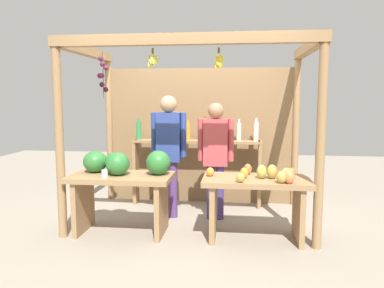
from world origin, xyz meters
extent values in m
plane|color=gray|center=(0.00, 0.00, 0.00)|extent=(12.00, 12.00, 0.00)
cylinder|color=#99754C|center=(-1.46, -0.86, 1.16)|extent=(0.10, 0.10, 2.32)
cylinder|color=#99754C|center=(1.46, -0.86, 1.16)|extent=(0.10, 0.10, 2.32)
cylinder|color=#99754C|center=(-1.46, 0.86, 1.16)|extent=(0.10, 0.10, 2.32)
cylinder|color=#99754C|center=(1.46, 0.86, 1.16)|extent=(0.10, 0.10, 2.32)
cube|color=#99754C|center=(0.00, -0.86, 2.26)|extent=(3.01, 0.12, 0.12)
cube|color=#99754C|center=(-1.46, 0.00, 2.26)|extent=(0.12, 1.82, 0.12)
cube|color=#99754C|center=(1.46, 0.00, 2.26)|extent=(0.12, 1.82, 0.12)
cube|color=olive|center=(0.00, 0.88, 1.04)|extent=(2.91, 0.04, 2.09)
cylinder|color=brown|center=(-0.36, -0.78, 2.15)|extent=(0.02, 0.02, 0.06)
ellipsoid|color=#D1CC4C|center=(-0.32, -0.78, 2.05)|extent=(0.04, 0.06, 0.12)
ellipsoid|color=#D1CC4C|center=(-0.34, -0.76, 2.05)|extent=(0.07, 0.07, 0.13)
ellipsoid|color=#D1CC4C|center=(-0.36, -0.75, 2.05)|extent=(0.06, 0.04, 0.12)
ellipsoid|color=#D1CC4C|center=(-0.39, -0.76, 2.03)|extent=(0.06, 0.05, 0.12)
ellipsoid|color=#D1CC4C|center=(-0.40, -0.78, 2.02)|extent=(0.04, 0.08, 0.12)
ellipsoid|color=#D1CC4C|center=(-0.39, -0.81, 2.05)|extent=(0.06, 0.07, 0.13)
ellipsoid|color=#D1CC4C|center=(-0.36, -0.82, 2.04)|extent=(0.07, 0.04, 0.12)
ellipsoid|color=#D1CC4C|center=(-0.34, -0.80, 2.06)|extent=(0.05, 0.06, 0.12)
cylinder|color=brown|center=(0.36, -0.75, 2.15)|extent=(0.02, 0.02, 0.06)
ellipsoid|color=yellow|center=(0.39, -0.75, 2.04)|extent=(0.04, 0.07, 0.14)
ellipsoid|color=yellow|center=(0.39, -0.73, 2.03)|extent=(0.06, 0.06, 0.15)
ellipsoid|color=yellow|center=(0.37, -0.72, 2.02)|extent=(0.08, 0.04, 0.14)
ellipsoid|color=yellow|center=(0.35, -0.73, 2.03)|extent=(0.07, 0.06, 0.15)
ellipsoid|color=yellow|center=(0.34, -0.75, 2.01)|extent=(0.04, 0.06, 0.14)
ellipsoid|color=yellow|center=(0.34, -0.77, 2.05)|extent=(0.07, 0.07, 0.15)
ellipsoid|color=yellow|center=(0.37, -0.77, 2.02)|extent=(0.07, 0.04, 0.14)
ellipsoid|color=yellow|center=(0.39, -0.77, 2.03)|extent=(0.06, 0.07, 0.15)
cylinder|color=#4C422D|center=(-1.03, -0.55, 1.90)|extent=(0.01, 0.01, 0.55)
sphere|color=#511938|center=(-1.05, -0.53, 2.10)|extent=(0.06, 0.06, 0.06)
sphere|color=#511938|center=(-1.04, -0.53, 2.04)|extent=(0.06, 0.06, 0.06)
sphere|color=#601E42|center=(-1.00, -0.52, 1.99)|extent=(0.06, 0.06, 0.06)
sphere|color=#601E42|center=(-1.04, -0.54, 1.90)|extent=(0.06, 0.06, 0.06)
sphere|color=#601E42|center=(-1.06, -0.57, 1.90)|extent=(0.07, 0.07, 0.07)
sphere|color=#47142D|center=(-1.05, -0.53, 1.79)|extent=(0.06, 0.06, 0.06)
sphere|color=#47142D|center=(-1.01, -0.52, 1.73)|extent=(0.06, 0.06, 0.06)
cube|color=#99754C|center=(-0.80, -0.65, 0.69)|extent=(1.22, 0.64, 0.06)
cube|color=#99754C|center=(-1.29, -0.65, 0.33)|extent=(0.06, 0.58, 0.66)
cube|color=#99754C|center=(-0.31, -0.65, 0.33)|extent=(0.06, 0.58, 0.66)
ellipsoid|color=#2D7533|center=(-1.16, -0.53, 0.85)|extent=(0.41, 0.41, 0.27)
ellipsoid|color=#2D7533|center=(-0.93, -0.46, 0.84)|extent=(0.37, 0.37, 0.24)
ellipsoid|color=#2D7533|center=(-0.83, -0.68, 0.86)|extent=(0.40, 0.40, 0.28)
ellipsoid|color=#2D7533|center=(-0.36, -0.59, 0.86)|extent=(0.36, 0.36, 0.29)
cylinder|color=white|center=(-0.94, -0.83, 0.76)|extent=(0.07, 0.07, 0.09)
cube|color=#99754C|center=(0.80, -0.65, 0.69)|extent=(1.22, 0.64, 0.06)
cube|color=#99754C|center=(0.31, -0.65, 0.33)|extent=(0.06, 0.58, 0.66)
cube|color=#99754C|center=(1.29, -0.65, 0.33)|extent=(0.06, 0.58, 0.66)
ellipsoid|color=#A8B24C|center=(0.86, -0.66, 0.80)|extent=(0.16, 0.16, 0.16)
ellipsoid|color=gold|center=(0.27, -0.60, 0.77)|extent=(0.10, 0.10, 0.10)
ellipsoid|color=#B79E47|center=(0.62, -0.89, 0.77)|extent=(0.12, 0.12, 0.11)
ellipsoid|color=#B79E47|center=(0.98, -0.66, 0.80)|extent=(0.17, 0.17, 0.16)
ellipsoid|color=#CC7038|center=(0.71, -0.45, 0.78)|extent=(0.12, 0.12, 0.13)
ellipsoid|color=#B79E47|center=(1.12, -0.80, 0.80)|extent=(0.17, 0.17, 0.16)
ellipsoid|color=#B79E47|center=(1.06, -0.88, 0.79)|extent=(0.15, 0.15, 0.14)
ellipsoid|color=gold|center=(0.66, -0.67, 0.78)|extent=(0.10, 0.10, 0.12)
ellipsoid|color=#CC7038|center=(1.20, -0.60, 0.78)|extent=(0.12, 0.12, 0.12)
ellipsoid|color=#E07F47|center=(1.14, -0.89, 0.79)|extent=(0.12, 0.12, 0.15)
cube|color=#99754C|center=(-0.98, 0.65, 0.50)|extent=(0.05, 0.20, 1.00)
cube|color=#99754C|center=(0.91, 0.65, 0.50)|extent=(0.05, 0.20, 1.00)
cube|color=#99754C|center=(-0.03, 0.65, 0.98)|extent=(1.89, 0.22, 0.04)
cylinder|color=#338C4C|center=(-0.92, 0.65, 1.13)|extent=(0.08, 0.08, 0.27)
cylinder|color=#338C4C|center=(-0.92, 0.65, 1.30)|extent=(0.04, 0.04, 0.06)
cylinder|color=#D8B266|center=(-0.66, 0.65, 1.12)|extent=(0.06, 0.06, 0.23)
cylinder|color=#D8B266|center=(-0.66, 0.65, 1.26)|extent=(0.03, 0.03, 0.06)
cylinder|color=#D8B266|center=(-0.40, 0.65, 1.13)|extent=(0.07, 0.07, 0.26)
cylinder|color=#D8B266|center=(-0.40, 0.65, 1.29)|extent=(0.03, 0.03, 0.06)
cylinder|color=gold|center=(-0.16, 0.65, 1.12)|extent=(0.08, 0.08, 0.25)
cylinder|color=gold|center=(-0.16, 0.65, 1.28)|extent=(0.04, 0.04, 0.06)
cylinder|color=#994C1E|center=(0.10, 0.65, 1.15)|extent=(0.07, 0.07, 0.29)
cylinder|color=#994C1E|center=(0.10, 0.65, 1.32)|extent=(0.03, 0.03, 0.06)
cylinder|color=silver|center=(0.35, 0.65, 1.12)|extent=(0.06, 0.06, 0.25)
cylinder|color=silver|center=(0.35, 0.65, 1.28)|extent=(0.03, 0.03, 0.06)
cylinder|color=silver|center=(0.60, 0.65, 1.13)|extent=(0.06, 0.06, 0.27)
cylinder|color=silver|center=(0.60, 0.65, 1.30)|extent=(0.03, 0.03, 0.06)
cylinder|color=silver|center=(0.85, 0.65, 1.14)|extent=(0.07, 0.07, 0.28)
cylinder|color=silver|center=(0.85, 0.65, 1.31)|extent=(0.03, 0.03, 0.06)
cylinder|color=#563776|center=(-0.40, 0.02, 0.39)|extent=(0.11, 0.11, 0.78)
cylinder|color=#563776|center=(-0.28, 0.02, 0.39)|extent=(0.11, 0.11, 0.78)
cube|color=#2D428C|center=(-0.34, 0.02, 1.11)|extent=(0.32, 0.19, 0.66)
cylinder|color=#2D428C|center=(-0.54, 0.02, 1.14)|extent=(0.08, 0.08, 0.59)
cylinder|color=#2D428C|center=(-0.14, 0.02, 1.14)|extent=(0.08, 0.08, 0.59)
sphere|color=tan|center=(-0.34, 0.02, 1.55)|extent=(0.23, 0.23, 0.23)
cylinder|color=#47347A|center=(0.23, 0.02, 0.37)|extent=(0.11, 0.11, 0.74)
cylinder|color=#47347A|center=(0.35, 0.02, 0.37)|extent=(0.11, 0.11, 0.74)
cube|color=#BF474C|center=(0.29, 0.02, 1.05)|extent=(0.32, 0.19, 0.62)
cylinder|color=#BF474C|center=(0.09, 0.02, 1.08)|extent=(0.08, 0.08, 0.56)
cylinder|color=#BF474C|center=(0.49, 0.02, 1.08)|extent=(0.08, 0.08, 0.56)
sphere|color=#997051|center=(0.29, 0.02, 1.47)|extent=(0.21, 0.21, 0.21)
camera|label=1|loc=(0.57, -4.96, 1.64)|focal=35.30mm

